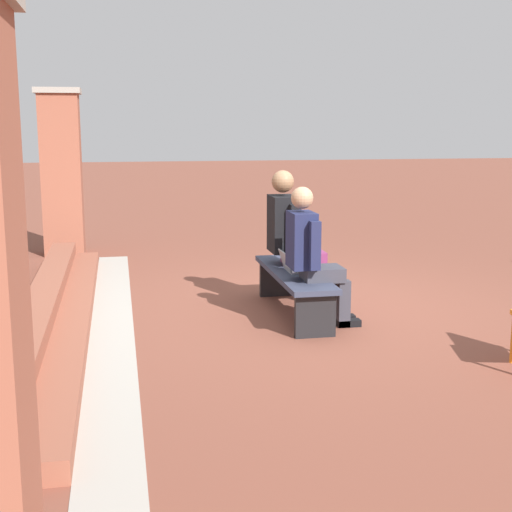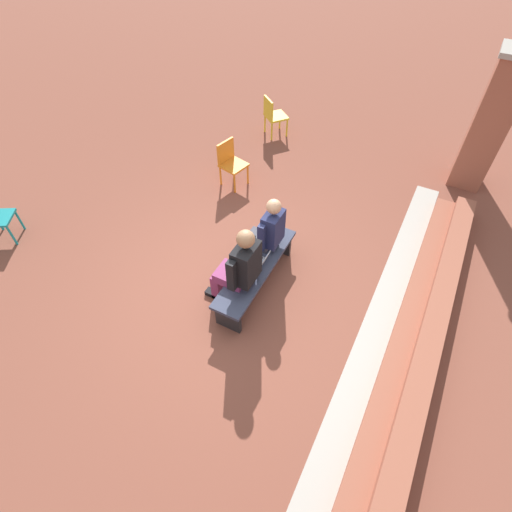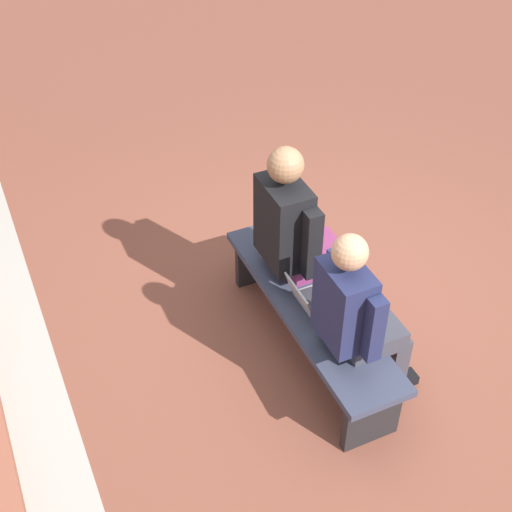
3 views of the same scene
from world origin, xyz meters
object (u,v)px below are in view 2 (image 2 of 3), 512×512
(bench, at_px, (256,270))
(laptop, at_px, (258,263))
(person_student, at_px, (266,232))
(plastic_chair_foreground, at_px, (273,114))
(plastic_chair_near_bench_left, at_px, (230,161))
(person_adult, at_px, (239,267))

(bench, distance_m, laptop, 0.15)
(person_student, distance_m, plastic_chair_foreground, 3.82)
(laptop, distance_m, plastic_chair_foreground, 4.21)
(bench, relative_size, plastic_chair_foreground, 2.14)
(person_student, height_order, plastic_chair_foreground, person_student)
(bench, bearing_deg, plastic_chair_foreground, -157.26)
(person_student, bearing_deg, plastic_chair_foreground, -155.64)
(bench, xyz_separation_m, laptop, (-0.03, 0.01, 0.15))
(plastic_chair_near_bench_left, bearing_deg, laptop, 38.77)
(person_adult, relative_size, plastic_chair_near_bench_left, 1.71)
(person_student, relative_size, laptop, 4.16)
(bench, distance_m, person_student, 0.57)
(plastic_chair_foreground, relative_size, plastic_chair_near_bench_left, 1.00)
(bench, distance_m, plastic_chair_near_bench_left, 2.56)
(person_student, relative_size, person_adult, 0.93)
(person_student, bearing_deg, bench, 8.68)
(bench, relative_size, person_student, 1.35)
(bench, xyz_separation_m, plastic_chair_foreground, (-3.91, -1.64, 0.13))
(bench, distance_m, plastic_chair_foreground, 4.24)
(person_adult, bearing_deg, person_student, 179.56)
(plastic_chair_foreground, bearing_deg, person_adult, 20.21)
(laptop, bearing_deg, person_student, -169.03)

